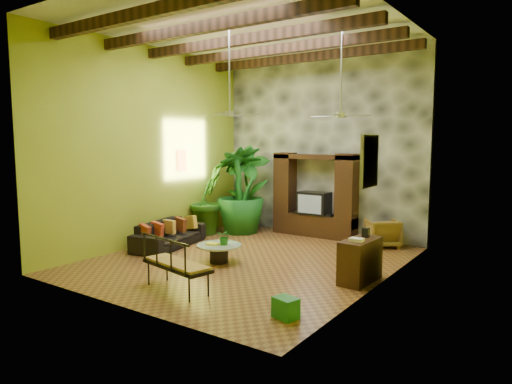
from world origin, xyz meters
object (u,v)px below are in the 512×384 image
Objects in this scene: iron_bench at (174,262)px; green_bin at (286,308)px; tall_plant_a at (247,188)px; tall_plant_c at (240,190)px; coffee_table at (219,251)px; sofa at (169,234)px; side_console at (360,261)px; ceiling_fan_front at (229,104)px; entertainment_center at (314,201)px; tall_plant_b at (207,199)px; ceiling_fan_back at (341,105)px; wicker_armchair at (382,233)px.

green_bin is at bearing 13.39° from iron_bench.
tall_plant_a reaches higher than tall_plant_c.
tall_plant_c is at bearing 125.09° from iron_bench.
coffee_table reaches higher than green_bin.
green_bin is at bearing -33.57° from coffee_table.
side_console is at bearing -102.15° from sofa.
ceiling_fan_front reaches higher than side_console.
ceiling_fan_front reaches higher than tall_plant_c.
coffee_table is at bearing 117.64° from iron_bench.
coffee_table is 0.96× the size of side_console.
sofa is 0.89× the size of tall_plant_c.
entertainment_center is at bearing 83.94° from coffee_table.
tall_plant_a is (-1.77, 3.07, -2.14)m from ceiling_fan_front.
tall_plant_b is 0.79× the size of tall_plant_c.
ceiling_fan_back is 4.89m from iron_bench.
green_bin is at bearing -77.38° from ceiling_fan_back.
entertainment_center is 0.97× the size of tall_plant_c.
side_console is (3.04, 0.44, 0.15)m from coffee_table.
ceiling_fan_front and ceiling_fan_back have the same top height.
sofa is 1.12× the size of tall_plant_b.
ceiling_fan_back reaches higher than green_bin.
coffee_table is at bearing -141.03° from ceiling_fan_front.
side_console is at bearing -31.07° from tall_plant_a.
entertainment_center reaches higher than wicker_armchair.
coffee_table is (1.57, -3.22, -1.00)m from tall_plant_a.
coffee_table is (1.57, -2.89, -0.98)m from tall_plant_c.
tall_plant_b is at bearing 135.23° from iron_bench.
ceiling_fan_front is 3.57m from iron_bench.
ceiling_fan_back is 4.92m from green_bin.
tall_plant_b is 5.47× the size of green_bin.
ceiling_fan_front is at bearing 142.33° from green_bin.
side_console is at bearing -27.94° from tall_plant_c.
sofa is (-3.97, -1.30, -3.08)m from ceiling_fan_back.
iron_bench is 3.44m from side_console.
coffee_table is (-0.39, -3.69, -0.71)m from entertainment_center.
iron_bench is (2.14, -4.83, -0.70)m from tall_plant_c.
tall_plant_c reaches higher than iron_bench.
ceiling_fan_back is 3.43m from side_console.
ceiling_fan_back is 0.95× the size of tall_plant_b.
wicker_armchair is (2.02, -0.19, -0.62)m from entertainment_center.
tall_plant_a is 6.99× the size of green_bin.
ceiling_fan_front is at bearing 38.97° from coffee_table.
wicker_armchair is 2.12× the size of green_bin.
tall_plant_a is 1.22m from tall_plant_b.
ceiling_fan_back is 3.54m from wicker_armchair.
side_console is (2.65, -3.25, -0.56)m from entertainment_center.
wicker_armchair is at bearing 76.58° from ceiling_fan_back.
iron_bench is (0.18, -5.64, -0.43)m from entertainment_center.
side_console is at bearing 63.70° from wicker_armchair.
tall_plant_b reaches higher than iron_bench.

